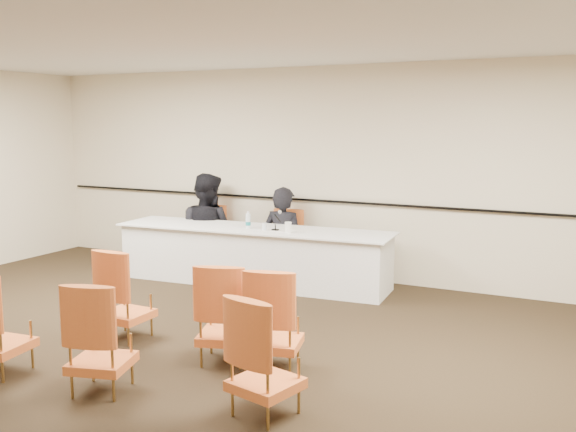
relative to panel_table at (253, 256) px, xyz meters
The scene contains 19 objects.
floor 3.27m from the panel_table, 74.30° to the right, with size 10.00×10.00×0.00m, color black.
ceiling 4.17m from the panel_table, 74.30° to the right, with size 10.00×10.00×0.00m, color silver.
wall_back 1.66m from the panel_table, 44.89° to the left, with size 10.00×0.04×3.00m, color beige.
wall_rail 1.40m from the panel_table, 43.55° to the left, with size 9.80×0.04×0.03m, color black.
panel_table is the anchor object (origin of this frame).
panelist_main 0.61m from the panel_table, 73.90° to the left, with size 0.65×0.43×1.78m, color black.
panelist_main_chair 0.62m from the panel_table, 73.90° to the left, with size 0.50×0.50×0.95m, color orange, non-canonical shape.
panelist_second 1.20m from the panel_table, 155.84° to the left, with size 0.92×0.72×1.90m, color black.
panelist_second_chair 1.20m from the panel_table, 155.84° to the left, with size 0.50×0.50×0.95m, color orange, non-canonical shape.
papers 0.62m from the panel_table, ahead, with size 0.30×0.22×0.00m, color white.
microphone 0.65m from the panel_table, ahead, with size 0.09×0.19×0.26m, color black, non-canonical shape.
water_bottle 0.51m from the panel_table, 122.79° to the right, with size 0.07×0.07×0.23m, color #187C84, non-canonical shape.
drinking_glass 0.51m from the panel_table, 21.45° to the right, with size 0.06×0.06×0.10m, color silver.
coffee_cup 0.77m from the panel_table, 12.11° to the right, with size 0.09×0.09×0.14m, color white.
aud_chair_front_left 2.57m from the panel_table, 90.85° to the right, with size 0.50×0.50×0.95m, color orange, non-canonical shape.
aud_chair_front_mid 2.93m from the panel_table, 65.35° to the right, with size 0.50×0.50×0.95m, color orange, non-canonical shape.
aud_chair_front_right 3.14m from the panel_table, 56.62° to the right, with size 0.50×0.50×0.95m, color orange, non-canonical shape.
aud_chair_back_mid 3.75m from the panel_table, 79.68° to the right, with size 0.50×0.50×0.95m, color orange, non-canonical shape.
aud_chair_back_right 4.05m from the panel_table, 58.82° to the right, with size 0.50×0.50×0.95m, color orange, non-canonical shape.
Camera 1 is at (3.45, -4.40, 2.23)m, focal length 40.00 mm.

